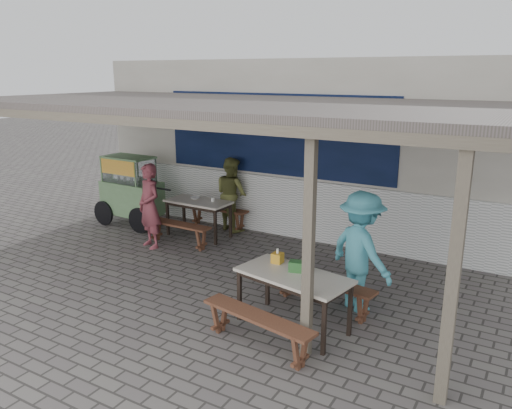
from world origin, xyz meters
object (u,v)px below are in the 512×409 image
at_px(vendor_cart, 131,188).
at_px(tissue_box, 277,258).
at_px(table_right, 293,280).
at_px(donation_box, 297,266).
at_px(bench_right_street, 257,323).
at_px(bench_left_street, 178,229).
at_px(patron_right_table, 361,251).
at_px(condiment_jar, 213,199).
at_px(patron_street_side, 149,206).
at_px(patron_wall_side, 232,194).
at_px(table_left, 198,205).
at_px(bench_right_wall, 323,286).
at_px(bench_left_wall, 218,213).
at_px(condiment_bowl, 195,198).

height_order(vendor_cart, tissue_box, vendor_cart).
bearing_deg(table_right, donation_box, 100.28).
relative_size(bench_right_street, donation_box, 7.69).
bearing_deg(bench_left_street, tissue_box, -26.35).
bearing_deg(tissue_box, patron_right_table, 38.79).
relative_size(bench_left_street, condiment_jar, 17.92).
height_order(patron_street_side, condiment_jar, patron_street_side).
distance_m(patron_wall_side, patron_right_table, 4.15).
bearing_deg(table_left, patron_right_table, -19.68).
bearing_deg(patron_street_side, vendor_cart, 165.82).
height_order(bench_right_wall, patron_wall_side, patron_wall_side).
xyz_separation_m(table_left, patron_street_side, (-0.41, -0.97, 0.14)).
bearing_deg(bench_right_wall, condiment_jar, 160.51).
distance_m(patron_wall_side, condiment_jar, 0.62).
bearing_deg(patron_street_side, table_left, 86.35).
bearing_deg(condiment_jar, patron_street_side, -123.10).
bearing_deg(patron_street_side, tissue_box, -0.31).
xyz_separation_m(table_left, bench_left_wall, (0.01, 0.66, -0.33)).
height_order(table_left, bench_left_street, table_left).
relative_size(donation_box, condiment_bowl, 1.10).
relative_size(bench_right_wall, patron_street_side, 0.99).
bearing_deg(patron_street_side, patron_right_table, 13.11).
bearing_deg(patron_wall_side, bench_left_street, 98.59).
distance_m(patron_street_side, patron_right_table, 4.31).
distance_m(bench_left_street, patron_right_table, 3.99).
bearing_deg(patron_right_table, table_left, 8.97).
bearing_deg(table_right, bench_left_wall, 147.55).
height_order(patron_street_side, tissue_box, patron_street_side).
height_order(vendor_cart, condiment_jar, vendor_cart).
height_order(table_left, condiment_bowl, condiment_bowl).
relative_size(bench_right_street, patron_right_table, 0.94).
height_order(donation_box, condiment_bowl, donation_box).
xyz_separation_m(tissue_box, condiment_bowl, (-3.09, 2.24, -0.05)).
relative_size(bench_right_wall, patron_wall_side, 1.02).
height_order(vendor_cart, patron_street_side, patron_street_side).
bearing_deg(table_right, patron_right_table, 70.95).
distance_m(table_left, table_right, 4.11).
relative_size(patron_right_table, condiment_bowl, 9.04).
height_order(patron_street_side, patron_right_table, patron_right_table).
bearing_deg(condiment_bowl, bench_right_wall, -26.56).
distance_m(bench_left_street, patron_street_side, 0.69).
height_order(bench_left_wall, tissue_box, tissue_box).
xyz_separation_m(patron_wall_side, tissue_box, (2.62, -2.90, 0.04)).
xyz_separation_m(table_right, patron_right_table, (0.55, 0.98, 0.18)).
distance_m(patron_wall_side, condiment_bowl, 0.80).
height_order(bench_right_street, patron_street_side, patron_street_side).
bearing_deg(vendor_cart, bench_right_wall, -15.63).
relative_size(bench_right_wall, vendor_cart, 0.83).
height_order(table_right, bench_right_wall, table_right).
bearing_deg(donation_box, condiment_jar, 141.45).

